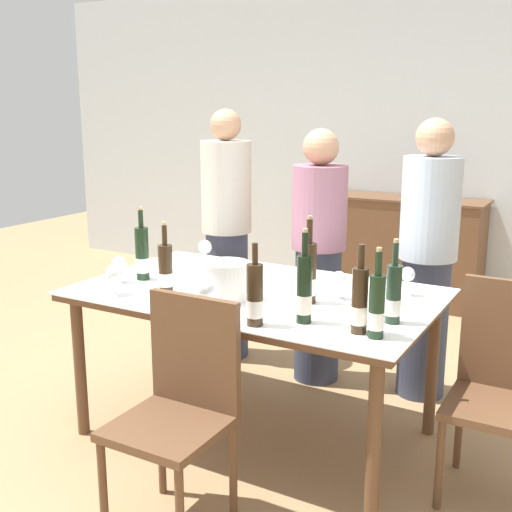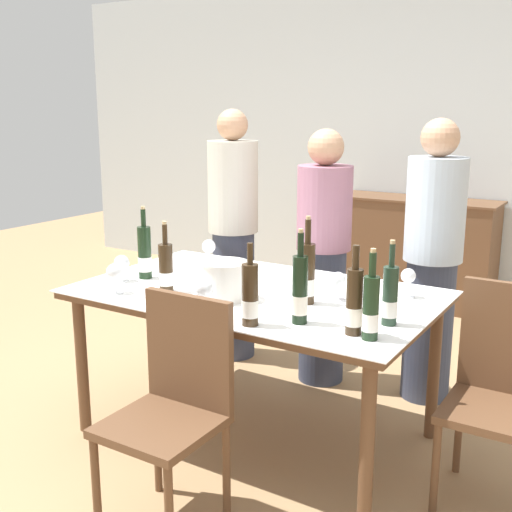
{
  "view_description": "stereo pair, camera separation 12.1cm",
  "coord_description": "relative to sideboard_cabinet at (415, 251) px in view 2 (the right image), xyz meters",
  "views": [
    {
      "loc": [
        1.52,
        -2.69,
        1.68
      ],
      "look_at": [
        0.0,
        0.0,
        0.96
      ],
      "focal_mm": 45.0,
      "sensor_mm": 36.0,
      "label": 1
    },
    {
      "loc": [
        1.62,
        -2.63,
        1.68
      ],
      "look_at": [
        0.0,
        0.0,
        0.96
      ],
      "focal_mm": 45.0,
      "sensor_mm": 36.0,
      "label": 2
    }
  ],
  "objects": [
    {
      "name": "dining_table",
      "position": [
        0.05,
        -2.7,
        0.25
      ],
      "size": [
        1.77,
        1.08,
        0.78
      ],
      "color": "brown",
      "rests_on": "ground_plane"
    },
    {
      "name": "wine_bottle_4",
      "position": [
        0.71,
        -3.02,
        0.45
      ],
      "size": [
        0.07,
        0.07,
        0.37
      ],
      "color": "#332314",
      "rests_on": "dining_table"
    },
    {
      "name": "chair_right_end",
      "position": [
        1.23,
        -2.61,
        0.07
      ],
      "size": [
        0.42,
        0.42,
        0.95
      ],
      "color": "brown",
      "rests_on": "ground_plane"
    },
    {
      "name": "person_host",
      "position": [
        -0.66,
        -1.84,
        0.38
      ],
      "size": [
        0.33,
        0.33,
        1.67
      ],
      "color": "#383F56",
      "rests_on": "ground_plane"
    },
    {
      "name": "person_guest_right",
      "position": [
        0.67,
        -1.79,
        0.35
      ],
      "size": [
        0.33,
        0.33,
        1.62
      ],
      "color": "#383F56",
      "rests_on": "ground_plane"
    },
    {
      "name": "wine_glass_3",
      "position": [
        -0.52,
        -3.09,
        0.42
      ],
      "size": [
        0.09,
        0.09,
        0.15
      ],
      "color": "white",
      "rests_on": "dining_table"
    },
    {
      "name": "ice_bucket",
      "position": [
        -0.01,
        -2.89,
        0.42
      ],
      "size": [
        0.23,
        0.23,
        0.18
      ],
      "color": "white",
      "rests_on": "dining_table"
    },
    {
      "name": "sideboard_cabinet",
      "position": [
        0.0,
        0.0,
        0.0
      ],
      "size": [
        1.36,
        0.46,
        0.92
      ],
      "color": "brown",
      "rests_on": "ground_plane"
    },
    {
      "name": "wine_bottle_5",
      "position": [
        0.36,
        -2.75,
        0.46
      ],
      "size": [
        0.07,
        0.07,
        0.42
      ],
      "color": "#332314",
      "rests_on": "dining_table"
    },
    {
      "name": "wine_bottle_0",
      "position": [
        -0.59,
        -2.8,
        0.45
      ],
      "size": [
        0.07,
        0.07,
        0.39
      ],
      "color": "black",
      "rests_on": "dining_table"
    },
    {
      "name": "ground_plane",
      "position": [
        0.05,
        -2.7,
        -0.46
      ],
      "size": [
        12.0,
        12.0,
        0.0
      ],
      "primitive_type": "plane",
      "color": "#A37F56"
    },
    {
      "name": "wine_glass_5",
      "position": [
        -0.48,
        -2.37,
        0.42
      ],
      "size": [
        0.08,
        0.08,
        0.15
      ],
      "color": "white",
      "rests_on": "dining_table"
    },
    {
      "name": "chair_near_front",
      "position": [
        0.14,
        -3.47,
        0.08
      ],
      "size": [
        0.42,
        0.42,
        0.94
      ],
      "color": "brown",
      "rests_on": "ground_plane"
    },
    {
      "name": "wine_bottle_3",
      "position": [
        -0.33,
        -2.94,
        0.44
      ],
      "size": [
        0.07,
        0.07,
        0.36
      ],
      "color": "#332314",
      "rests_on": "dining_table"
    },
    {
      "name": "wine_bottle_7",
      "position": [
        0.3,
        -3.15,
        0.45
      ],
      "size": [
        0.07,
        0.07,
        0.36
      ],
      "color": "#332314",
      "rests_on": "dining_table"
    },
    {
      "name": "wine_bottle_6",
      "position": [
        0.79,
        -3.04,
        0.45
      ],
      "size": [
        0.07,
        0.07,
        0.37
      ],
      "color": "black",
      "rests_on": "dining_table"
    },
    {
      "name": "wine_glass_0",
      "position": [
        0.46,
        -2.62,
        0.41
      ],
      "size": [
        0.07,
        0.07,
        0.14
      ],
      "color": "white",
      "rests_on": "dining_table"
    },
    {
      "name": "wine_bottle_2",
      "position": [
        0.79,
        -2.83,
        0.44
      ],
      "size": [
        0.07,
        0.07,
        0.37
      ],
      "color": "#1E3323",
      "rests_on": "dining_table"
    },
    {
      "name": "person_guest_left",
      "position": [
        0.03,
        -1.89,
        0.32
      ],
      "size": [
        0.33,
        0.33,
        1.56
      ],
      "color": "#383F56",
      "rests_on": "ground_plane"
    },
    {
      "name": "wine_glass_2",
      "position": [
        -0.65,
        -2.91,
        0.42
      ],
      "size": [
        0.08,
        0.08,
        0.14
      ],
      "color": "white",
      "rests_on": "dining_table"
    },
    {
      "name": "wine_glass_4",
      "position": [
        0.73,
        -2.4,
        0.42
      ],
      "size": [
        0.07,
        0.07,
        0.14
      ],
      "color": "white",
      "rests_on": "dining_table"
    },
    {
      "name": "wine_bottle_1",
      "position": [
        0.46,
        -3.01,
        0.46
      ],
      "size": [
        0.07,
        0.07,
        0.41
      ],
      "color": "black",
      "rests_on": "dining_table"
    },
    {
      "name": "back_wall",
      "position": [
        0.05,
        0.29,
        0.94
      ],
      "size": [
        8.0,
        0.1,
        2.8
      ],
      "color": "silver",
      "rests_on": "ground_plane"
    },
    {
      "name": "wine_glass_1",
      "position": [
        0.02,
        -3.09,
        0.42
      ],
      "size": [
        0.09,
        0.09,
        0.15
      ],
      "color": "white",
      "rests_on": "dining_table"
    }
  ]
}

